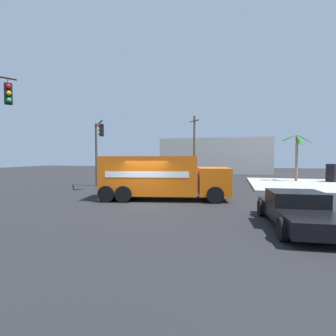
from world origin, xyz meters
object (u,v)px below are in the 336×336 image
(pickup_black, at_px, (297,209))
(palm_tree_far, at_px, (296,150))
(utility_pole, at_px, (194,145))
(delivery_truck, at_px, (161,177))
(traffic_light_secondary, at_px, (98,144))
(vending_machine_red, at_px, (332,173))

(pickup_black, height_order, palm_tree_far, palm_tree_far)
(utility_pole, bearing_deg, delivery_truck, -87.58)
(delivery_truck, bearing_deg, utility_pole, 92.42)
(delivery_truck, relative_size, utility_pole, 0.99)
(traffic_light_secondary, xyz_separation_m, pickup_black, (13.92, -8.89, -3.08))
(traffic_light_secondary, height_order, palm_tree_far, traffic_light_secondary)
(traffic_light_secondary, bearing_deg, pickup_black, -32.57)
(pickup_black, bearing_deg, utility_pole, 107.71)
(delivery_truck, height_order, utility_pole, utility_pole)
(traffic_light_secondary, xyz_separation_m, palm_tree_far, (18.01, 9.51, -0.36))
(delivery_truck, relative_size, traffic_light_secondary, 1.44)
(delivery_truck, distance_m, palm_tree_far, 17.77)
(delivery_truck, height_order, vending_machine_red, delivery_truck)
(palm_tree_far, bearing_deg, pickup_black, -102.55)
(pickup_black, bearing_deg, traffic_light_secondary, 147.43)
(traffic_light_secondary, distance_m, pickup_black, 16.80)
(vending_machine_red, height_order, utility_pole, utility_pole)
(traffic_light_secondary, xyz_separation_m, utility_pole, (6.18, 15.35, 0.56))
(pickup_black, relative_size, utility_pole, 0.63)
(pickup_black, bearing_deg, delivery_truck, 146.36)
(delivery_truck, xyz_separation_m, pickup_black, (6.91, -4.60, -0.73))
(traffic_light_secondary, relative_size, vending_machine_red, 3.13)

